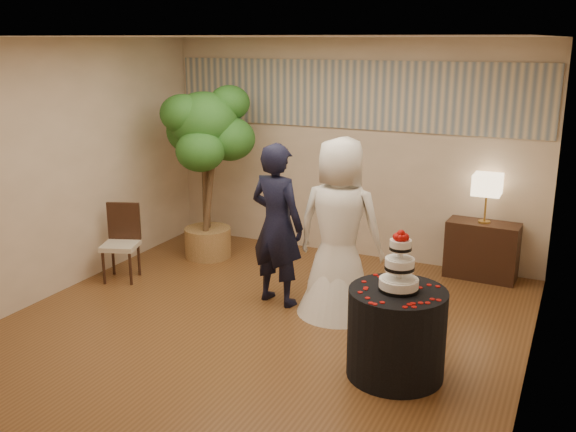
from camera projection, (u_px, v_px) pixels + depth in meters
The scene contains 15 objects.
floor at pixel (262, 325), 6.46m from camera, with size 5.00×5.00×0.00m, color brown.
ceiling at pixel (259, 37), 5.71m from camera, with size 5.00×5.00×0.00m, color white.
wall_back at pixel (350, 150), 8.27m from camera, with size 5.00×0.06×2.80m, color beige.
wall_front at pixel (72, 274), 3.90m from camera, with size 5.00×0.06×2.80m, color beige.
wall_left at pixel (60, 168), 7.10m from camera, with size 0.06×5.00×2.80m, color beige.
wall_right at pixel (541, 220), 5.07m from camera, with size 0.06×5.00×2.80m, color beige.
mural_border at pixel (350, 95), 8.06m from camera, with size 4.90×0.02×0.85m, color #9D9B90.
groom at pixel (277, 225), 6.79m from camera, with size 0.64×0.42×1.76m, color black.
bride at pixel (340, 227), 6.52m from camera, with size 0.91×0.87×1.86m, color white.
cake_table at pixel (396, 333), 5.40m from camera, with size 0.83×0.83×0.77m, color black.
wedding_cake at pixel (400, 260), 5.23m from camera, with size 0.33×0.33×0.52m, color white, non-canonical shape.
console at pixel (482, 250), 7.65m from camera, with size 0.83×0.37×0.69m, color black.
table_lamp at pixel (486, 199), 7.48m from camera, with size 0.32×0.32×0.58m, color beige, non-canonical shape.
ficus_tree at pixel (206, 172), 8.19m from camera, with size 1.08×1.08×2.27m, color #296120, non-canonical shape.
side_chair at pixel (120, 243), 7.56m from camera, with size 0.42×0.44×0.90m, color black, non-canonical shape.
Camera 1 is at (2.74, -5.27, 2.79)m, focal length 40.00 mm.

